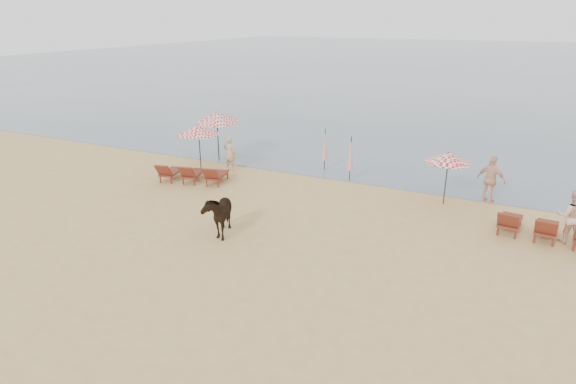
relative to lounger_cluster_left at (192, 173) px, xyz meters
name	(u,v)px	position (x,y,z in m)	size (l,w,h in m)	color
ground	(208,287)	(5.65, -6.97, -0.43)	(120.00, 120.00, 0.00)	tan
sea	(482,60)	(5.65, 73.03, -0.43)	(160.00, 140.00, 0.06)	#51606B
lounger_cluster_left	(192,173)	(0.00, 0.00, 0.00)	(3.11, 2.25, 0.62)	maroon
lounger_cluster_right	(546,228)	(13.94, 0.24, 0.01)	(3.04, 1.97, 0.63)	maroon
umbrella_open_left_a	(199,130)	(-0.61, 1.50, 1.57)	(1.95, 1.95, 2.22)	black
umbrella_open_left_b	(217,117)	(-0.82, 3.35, 1.82)	(2.04, 2.08, 2.60)	black
umbrella_open_right	(449,157)	(10.42, 2.17, 1.46)	(1.72, 1.72, 2.10)	black
umbrella_closed_left	(325,145)	(4.56, 4.29, 0.80)	(0.24, 0.24, 1.99)	black
umbrella_closed_right	(351,154)	(6.18, 3.24, 0.82)	(0.25, 0.25, 2.03)	black
cow	(218,213)	(4.01, -3.94, 0.32)	(0.81, 1.77, 1.50)	black
beachgoer_left	(230,153)	(0.56, 2.25, 0.40)	(0.60, 0.40, 1.66)	tan
beachgoer_right_a	(572,217)	(14.58, 0.38, 0.48)	(0.89, 0.69, 1.82)	#DBA589
beachgoer_right_b	(491,180)	(11.98, 3.11, 0.51)	(1.10, 0.46, 1.88)	#DCA48A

